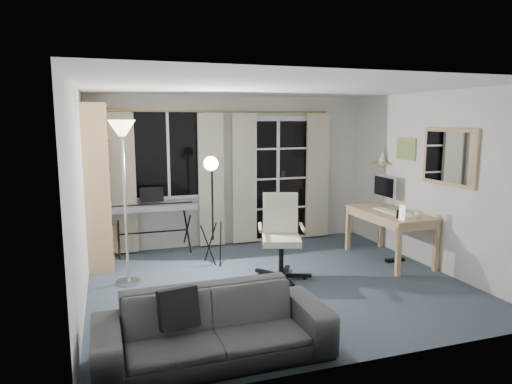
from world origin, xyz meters
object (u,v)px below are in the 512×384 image
mug (419,214)px  sofa (214,315)px  office_chair (281,228)px  bookshelf (95,190)px  studio_light (212,176)px  monitor (385,188)px  torchiere_lamp (123,153)px  desk (390,217)px  keyboard_piano (153,208)px

mug → sofa: size_ratio=0.06×
office_chair → bookshelf: bearing=167.2°
studio_light → office_chair: studio_light is taller
studio_light → monitor: studio_light is taller
studio_light → mug: 2.83m
torchiere_lamp → desk: 3.78m
monitor → mug: size_ratio=4.39×
keyboard_piano → desk: (3.21, -1.32, -0.09)m
mug → sofa: mug is taller
mug → sofa: bearing=-155.6°
studio_light → sofa: bearing=-83.0°
desk → monitor: monitor is taller
torchiere_lamp → office_chair: (1.90, -0.34, -0.99)m
torchiere_lamp → studio_light: 1.27m
studio_light → monitor: size_ratio=3.04×
bookshelf → mug: bookshelf is taller
bookshelf → mug: 4.44m
torchiere_lamp → desk: bearing=-3.0°
mug → sofa: 3.47m
desk → sofa: 3.61m
bookshelf → studio_light: 1.66m
bookshelf → keyboard_piano: size_ratio=1.70×
keyboard_piano → office_chair: (1.47, -1.47, -0.08)m
monitor → office_chair: bearing=-163.5°
keyboard_piano → mug: size_ratio=11.13×
studio_light → monitor: bearing=17.4°
desk → torchiere_lamp: bearing=176.3°
mug → desk: bearing=101.3°
torchiere_lamp → keyboard_piano: 1.51m
keyboard_piano → torchiere_lamp: bearing=-110.7°
bookshelf → sofa: bookshelf is taller
torchiere_lamp → office_chair: size_ratio=1.86×
bookshelf → keyboard_piano: bearing=12.9°
keyboard_piano → desk: bearing=-22.1°
torchiere_lamp → mug: 3.90m
torchiere_lamp → studio_light: (1.16, 0.37, -0.36)m
bookshelf → office_chair: 2.66m
torchiere_lamp → keyboard_piano: size_ratio=1.53×
monitor → mug: (-0.10, -0.95, -0.21)m
office_chair → sofa: 2.21m
torchiere_lamp → desk: (3.64, -0.19, -0.99)m
bookshelf → mug: (4.11, -1.67, -0.28)m
office_chair → torchiere_lamp: bearing=-172.9°
bookshelf → torchiere_lamp: bookshelf is taller
torchiere_lamp → monitor: (3.84, 0.26, -0.63)m
bookshelf → desk: bearing=-14.3°
desk → mug: bearing=-79.4°
torchiere_lamp → sofa: (0.60, -2.12, -1.24)m
desk → sofa: size_ratio=0.68×
keyboard_piano → bookshelf: bearing=-168.8°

